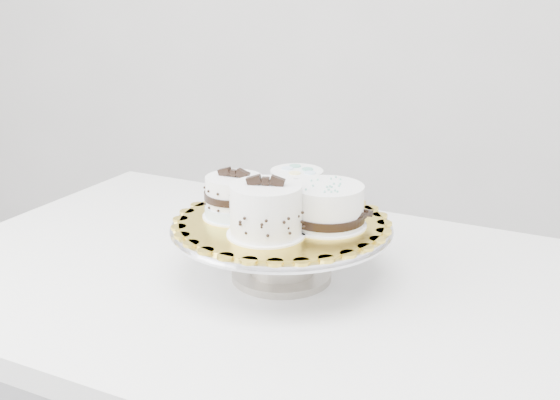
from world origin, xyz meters
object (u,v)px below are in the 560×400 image
(table, at_px, (263,315))
(cake_swirl, at_px, (266,211))
(cake_banded, at_px, (234,198))
(cake_board, at_px, (282,221))
(cake_ribbon, at_px, (328,207))
(cake_stand, at_px, (282,240))
(cake_dots, at_px, (297,188))

(table, height_order, cake_swirl, cake_swirl)
(table, relative_size, cake_banded, 12.27)
(table, relative_size, cake_board, 3.93)
(cake_board, relative_size, cake_swirl, 2.71)
(cake_board, height_order, cake_swirl, cake_swirl)
(cake_board, height_order, cake_ribbon, cake_ribbon)
(cake_stand, relative_size, cake_dots, 3.14)
(cake_board, relative_size, cake_banded, 3.12)
(cake_banded, height_order, cake_dots, cake_banded)
(cake_board, bearing_deg, cake_stand, -116.57)
(cake_stand, relative_size, cake_board, 1.09)
(cake_swirl, relative_size, cake_dots, 1.06)
(cake_swirl, height_order, cake_ribbon, cake_swirl)
(cake_ribbon, bearing_deg, cake_swirl, -119.15)
(cake_swirl, relative_size, cake_ribbon, 0.81)
(cake_banded, bearing_deg, cake_swirl, -32.07)
(cake_board, distance_m, cake_banded, 0.09)
(table, distance_m, cake_dots, 0.23)
(cake_board, height_order, cake_dots, cake_dots)
(cake_dots, bearing_deg, cake_ribbon, -66.58)
(cake_stand, xyz_separation_m, cake_board, (0.00, 0.00, 0.03))
(cake_swirl, height_order, cake_banded, cake_swirl)
(cake_swirl, distance_m, cake_banded, 0.10)
(table, bearing_deg, cake_stand, -1.04)
(cake_banded, xyz_separation_m, cake_ribbon, (0.16, 0.00, -0.00))
(cake_board, xyz_separation_m, cake_swirl, (-0.01, -0.07, 0.04))
(cake_banded, relative_size, cake_ribbon, 0.71)
(table, bearing_deg, cake_banded, -152.62)
(cake_swirl, bearing_deg, cake_board, 78.61)
(cake_board, bearing_deg, table, 168.35)
(cake_stand, height_order, cake_banded, cake_banded)
(cake_dots, distance_m, cake_ribbon, 0.10)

